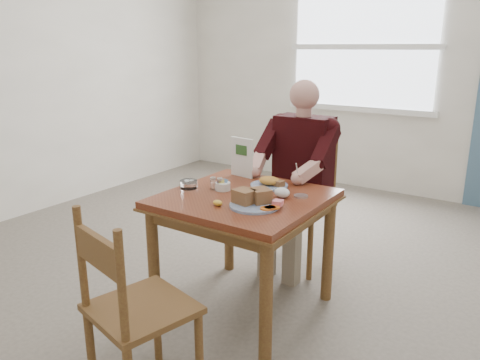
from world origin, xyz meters
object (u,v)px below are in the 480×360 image
Objects in this scene: near_plate at (254,200)px; far_plate at (270,183)px; chair_near at (133,310)px; diner at (299,162)px; chair_far at (303,203)px; table at (244,213)px.

far_plate is at bearing 107.62° from near_plate.
chair_near is at bearing -89.87° from far_plate.
near_plate is (0.15, -0.84, -0.03)m from diner.
chair_far is at bearing 91.25° from chair_near.
far_plate is at bearing -85.64° from diner.
far_plate is (0.04, -0.47, -0.04)m from diner.
chair_near is at bearing -97.96° from near_plate.
far_plate reaches higher than table.
chair_far and chair_near have the same top height.
near_plate is at bearing 82.04° from chair_near.
near_plate is at bearing -40.58° from table.
near_plate is at bearing -80.58° from chair_far.
chair_near reaches higher than far_plate.
near_plate is (0.15, -0.93, 0.31)m from chair_far.
chair_near reaches higher than near_plate.
table is at bearing -90.00° from chair_far.
near_plate is (0.12, 0.83, 0.31)m from chair_near.
near_plate is 1.24× the size of far_plate.
table is at bearing 92.29° from chair_near.
diner is at bearing 91.32° from chair_near.
diner is at bearing 100.40° from near_plate.
chair_far is at bearing 99.42° from near_plate.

